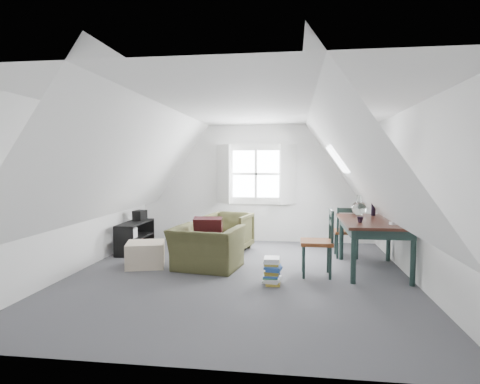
# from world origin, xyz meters

# --- Properties ---
(floor) EXTENTS (5.50, 5.50, 0.00)m
(floor) POSITION_xyz_m (0.00, 0.00, 0.00)
(floor) COLOR #46464B
(floor) RESTS_ON ground
(ceiling) EXTENTS (5.50, 5.50, 0.00)m
(ceiling) POSITION_xyz_m (0.00, 0.00, 2.50)
(ceiling) COLOR white
(ceiling) RESTS_ON wall_back
(wall_back) EXTENTS (5.00, 0.00, 5.00)m
(wall_back) POSITION_xyz_m (0.00, 2.75, 1.25)
(wall_back) COLOR silver
(wall_back) RESTS_ON ground
(wall_front) EXTENTS (5.00, 0.00, 5.00)m
(wall_front) POSITION_xyz_m (0.00, -2.75, 1.25)
(wall_front) COLOR silver
(wall_front) RESTS_ON ground
(wall_left) EXTENTS (0.00, 5.50, 5.50)m
(wall_left) POSITION_xyz_m (-2.50, 0.00, 1.25)
(wall_left) COLOR silver
(wall_left) RESTS_ON ground
(wall_right) EXTENTS (0.00, 5.50, 5.50)m
(wall_right) POSITION_xyz_m (2.50, 0.00, 1.25)
(wall_right) COLOR silver
(wall_right) RESTS_ON ground
(slope_left) EXTENTS (3.19, 5.50, 4.48)m
(slope_left) POSITION_xyz_m (-1.55, 0.00, 1.78)
(slope_left) COLOR white
(slope_left) RESTS_ON wall_left
(slope_right) EXTENTS (3.19, 5.50, 4.48)m
(slope_right) POSITION_xyz_m (1.55, 0.00, 1.78)
(slope_right) COLOR white
(slope_right) RESTS_ON wall_right
(dormer_window) EXTENTS (1.71, 0.35, 1.30)m
(dormer_window) POSITION_xyz_m (0.00, 2.68, 1.45)
(dormer_window) COLOR white
(dormer_window) RESTS_ON wall_back
(skylight) EXTENTS (0.35, 0.75, 0.47)m
(skylight) POSITION_xyz_m (1.55, 1.30, 1.75)
(skylight) COLOR white
(skylight) RESTS_ON slope_right
(armchair_near) EXTENTS (1.18, 1.07, 0.67)m
(armchair_near) POSITION_xyz_m (-0.56, 0.30, 0.00)
(armchair_near) COLOR #403F21
(armchair_near) RESTS_ON floor
(armchair_far) EXTENTS (0.93, 0.95, 0.73)m
(armchair_far) POSITION_xyz_m (-0.42, 1.69, 0.00)
(armchair_far) COLOR #403F21
(armchair_far) RESTS_ON floor
(throw_pillow) EXTENTS (0.46, 0.28, 0.47)m
(throw_pillow) POSITION_xyz_m (-0.56, 0.45, 0.59)
(throw_pillow) COLOR #3D1015
(throw_pillow) RESTS_ON armchair_near
(ottoman) EXTENTS (0.73, 0.73, 0.40)m
(ottoman) POSITION_xyz_m (-1.58, 0.34, 0.20)
(ottoman) COLOR #BDAA90
(ottoman) RESTS_ON floor
(dining_table) EXTENTS (0.96, 1.60, 0.80)m
(dining_table) POSITION_xyz_m (2.03, 0.53, 0.69)
(dining_table) COLOR black
(dining_table) RESTS_ON floor
(demijohn) EXTENTS (0.24, 0.24, 0.34)m
(demijohn) POSITION_xyz_m (1.88, 0.98, 0.94)
(demijohn) COLOR silver
(demijohn) RESTS_ON dining_table
(vase_twigs) EXTENTS (0.07, 0.08, 0.57)m
(vase_twigs) POSITION_xyz_m (2.13, 1.08, 0.93)
(vase_twigs) COLOR black
(vase_twigs) RESTS_ON dining_table
(cup) EXTENTS (0.12, 0.12, 0.08)m
(cup) POSITION_xyz_m (1.78, 0.23, 0.80)
(cup) COLOR black
(cup) RESTS_ON dining_table
(paper_box) EXTENTS (0.14, 0.12, 0.04)m
(paper_box) POSITION_xyz_m (2.23, 0.08, 0.82)
(paper_box) COLOR white
(paper_box) RESTS_ON dining_table
(dining_chair_far) EXTENTS (0.42, 0.42, 0.91)m
(dining_chair_far) POSITION_xyz_m (1.75, 1.43, 0.47)
(dining_chair_far) COLOR #622E15
(dining_chair_far) RESTS_ON floor
(dining_chair_near) EXTENTS (0.47, 0.47, 0.99)m
(dining_chair_near) POSITION_xyz_m (1.19, 0.16, 0.52)
(dining_chair_near) COLOR #622E15
(dining_chair_near) RESTS_ON floor
(media_shelf) EXTENTS (0.37, 1.10, 0.56)m
(media_shelf) POSITION_xyz_m (-2.18, 1.35, 0.25)
(media_shelf) COLOR black
(media_shelf) RESTS_ON floor
(electronics_box) EXTENTS (0.23, 0.29, 0.21)m
(electronics_box) POSITION_xyz_m (-2.18, 1.64, 0.65)
(electronics_box) COLOR black
(electronics_box) RESTS_ON media_shelf
(magazine_stack) EXTENTS (0.28, 0.33, 0.37)m
(magazine_stack) POSITION_xyz_m (0.52, -0.36, 0.19)
(magazine_stack) COLOR #B29933
(magazine_stack) RESTS_ON floor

